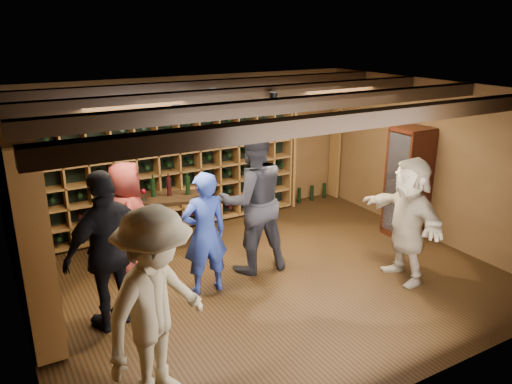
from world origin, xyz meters
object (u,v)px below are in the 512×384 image
man_grey_suit (252,200)px  guest_red_floral (128,220)px  guest_woman_black (109,251)px  man_blue_shirt (205,233)px  display_cabinet (408,185)px  guest_beige (408,220)px  tasting_table (173,202)px  guest_khaki (156,307)px

man_grey_suit → guest_red_floral: bearing=-16.6°
guest_red_floral → guest_woman_black: size_ratio=0.87×
man_blue_shirt → guest_woman_black: size_ratio=0.87×
display_cabinet → guest_beige: bearing=-135.8°
guest_beige → tasting_table: (-2.34, 2.44, -0.10)m
man_grey_suit → tasting_table: 1.41m
man_grey_suit → guest_red_floral: man_grey_suit is taller
man_grey_suit → guest_woman_black: bearing=18.8°
man_blue_shirt → guest_khaki: guest_khaki is taller
guest_woman_black → guest_khaki: 1.39m
guest_beige → tasting_table: 3.39m
guest_khaki → display_cabinet: bearing=-12.9°
man_blue_shirt → guest_woman_black: (-1.22, -0.18, 0.12)m
display_cabinet → tasting_table: display_cabinet is taller
man_grey_suit → guest_khaki: man_grey_suit is taller
guest_red_floral → tasting_table: (0.83, 0.51, -0.05)m
man_grey_suit → guest_beige: (1.64, -1.25, -0.17)m
guest_woman_black → guest_khaki: guest_khaki is taller
man_blue_shirt → guest_beige: bearing=162.1°
man_blue_shirt → guest_khaki: bearing=57.7°
guest_red_floral → guest_woman_black: bearing=165.2°
guest_beige → man_grey_suit: bearing=-118.1°
man_grey_suit → display_cabinet: bearing=-176.4°
display_cabinet → man_blue_shirt: bearing=-178.8°
man_blue_shirt → guest_beige: 2.66m
guest_red_floral → display_cabinet: bearing=-90.9°
display_cabinet → guest_red_floral: 4.36m
guest_beige → guest_red_floral: bearing=-112.0°
man_grey_suit → guest_woman_black: size_ratio=1.11×
man_grey_suit → guest_woman_black: (-2.05, -0.42, -0.10)m
tasting_table → guest_beige: bearing=-27.7°
man_blue_shirt → guest_beige: (2.46, -1.00, 0.04)m
man_grey_suit → guest_khaki: size_ratio=1.09×
tasting_table → guest_khaki: bearing=-94.6°
guest_woman_black → guest_red_floral: bearing=-133.8°
guest_khaki → tasting_table: guest_khaki is taller
man_grey_suit → guest_khaki: 2.69m
tasting_table → guest_red_floral: bearing=-129.6°
man_grey_suit → guest_beige: size_ratio=1.20×
guest_khaki → tasting_table: size_ratio=1.50×
guest_red_floral → guest_beige: size_ratio=0.95×
display_cabinet → guest_beige: display_cabinet is taller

